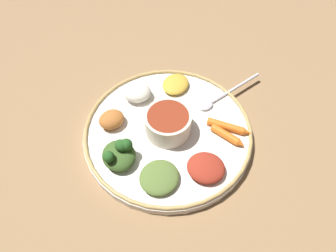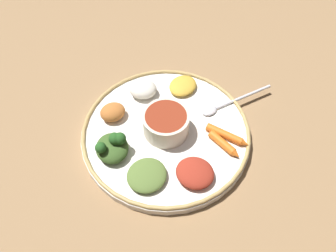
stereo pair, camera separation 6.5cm
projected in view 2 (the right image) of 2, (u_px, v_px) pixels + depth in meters
name	position (u px, v px, depth m)	size (l,w,h in m)	color
ground_plane	(168.00, 135.00, 0.68)	(2.40, 2.40, 0.00)	olive
platter	(168.00, 133.00, 0.67)	(0.36, 0.36, 0.02)	white
platter_rim	(168.00, 129.00, 0.66)	(0.36, 0.36, 0.01)	tan
center_bowl	(168.00, 123.00, 0.64)	(0.10, 0.10, 0.05)	beige
spoon	(228.00, 104.00, 0.70)	(0.17, 0.10, 0.01)	silver
greens_pile	(115.00, 146.00, 0.61)	(0.08, 0.09, 0.05)	#385623
carrot_near_spoon	(226.00, 144.00, 0.63)	(0.06, 0.07, 0.02)	orange
carrot_outer	(229.00, 135.00, 0.64)	(0.09, 0.06, 0.02)	orange
mound_chickpea	(115.00, 112.00, 0.67)	(0.05, 0.05, 0.03)	#B2662D
mound_beet	(197.00, 173.00, 0.59)	(0.07, 0.07, 0.03)	maroon
mound_lentil_yellow	(185.00, 86.00, 0.72)	(0.07, 0.06, 0.02)	gold
mound_rice_white	(145.00, 89.00, 0.71)	(0.06, 0.05, 0.03)	silver
mound_collards	(149.00, 175.00, 0.59)	(0.07, 0.08, 0.02)	#567033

